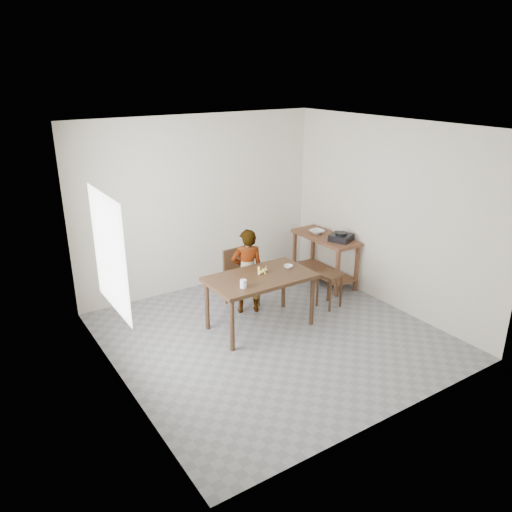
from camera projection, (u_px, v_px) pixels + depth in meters
floor at (272, 337)px, 6.61m from camera, size 4.00×4.00×0.04m
ceiling at (275, 124)px, 5.64m from camera, size 4.00×4.00×0.04m
wall_back at (199, 204)px, 7.71m from camera, size 4.00×0.04×2.70m
wall_front at (401, 299)px, 4.54m from camera, size 4.00×0.04×2.70m
wall_left at (112, 274)px, 5.09m from camera, size 0.04×4.00×2.70m
wall_right at (389, 214)px, 7.15m from camera, size 0.04×4.00×2.70m
window_pane at (109, 253)px, 5.22m from camera, size 0.02×1.10×1.30m
dining_table at (260, 302)px, 6.70m from camera, size 1.40×0.80×0.75m
prep_counter at (324, 259)px, 8.12m from camera, size 0.50×1.20×0.80m
child at (247, 271)px, 7.05m from camera, size 0.53×0.44×1.25m
dining_chair at (242, 279)px, 7.32m from camera, size 0.43×0.43×0.84m
stool at (329, 290)px, 7.33m from camera, size 0.34×0.34×0.52m
glass_tumbler at (243, 284)px, 6.21m from camera, size 0.09×0.09×0.10m
small_bowl at (288, 267)px, 6.83m from camera, size 0.14×0.14×0.04m
banana at (263, 271)px, 6.65m from camera, size 0.20×0.17×0.06m
serving_bowl at (317, 232)px, 8.09m from camera, size 0.25×0.25×0.06m
gas_burner at (341, 237)px, 7.74m from camera, size 0.41×0.41×0.10m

